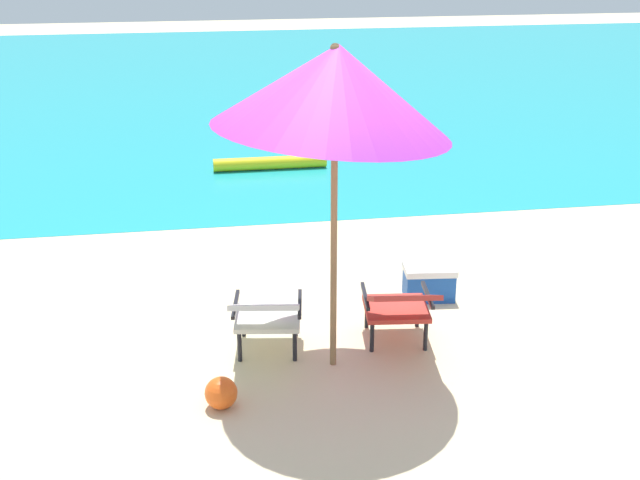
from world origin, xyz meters
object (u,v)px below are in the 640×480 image
at_px(beach_ball, 221,393).
at_px(cooler_box, 429,281).
at_px(lounge_chair_left, 267,313).
at_px(lounge_chair_right, 399,304).
at_px(beach_umbrella_center, 335,88).
at_px(swim_buoy, 270,163).

xyz_separation_m(beach_ball, cooler_box, (2.00, 1.55, 0.04)).
bearing_deg(lounge_chair_left, cooler_box, 29.21).
bearing_deg(lounge_chair_right, beach_umbrella_center, -164.17).
relative_size(swim_buoy, cooler_box, 3.20).
height_order(lounge_chair_left, cooler_box, lounge_chair_left).
xyz_separation_m(lounge_chair_left, beach_umbrella_center, (0.50, -0.17, 1.79)).
bearing_deg(lounge_chair_right, beach_ball, -156.56).
bearing_deg(beach_ball, lounge_chair_right, 23.44).
height_order(swim_buoy, beach_umbrella_center, beach_umbrella_center).
bearing_deg(cooler_box, beach_ball, -142.33).
xyz_separation_m(swim_buoy, lounge_chair_right, (0.49, -5.33, 0.31)).
distance_m(lounge_chair_right, cooler_box, 1.07).
bearing_deg(beach_umbrella_center, cooler_box, 44.23).
bearing_deg(lounge_chair_left, beach_ball, -121.68).
distance_m(lounge_chair_left, beach_ball, 0.82).
distance_m(swim_buoy, cooler_box, 4.54).
relative_size(lounge_chair_left, lounge_chair_right, 1.02).
height_order(swim_buoy, lounge_chair_left, lounge_chair_left).
relative_size(lounge_chair_left, cooler_box, 1.88).
xyz_separation_m(lounge_chair_left, cooler_box, (1.60, 0.89, -0.24)).
distance_m(lounge_chair_left, cooler_box, 1.85).
xyz_separation_m(swim_buoy, cooler_box, (1.02, -4.42, 0.06)).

